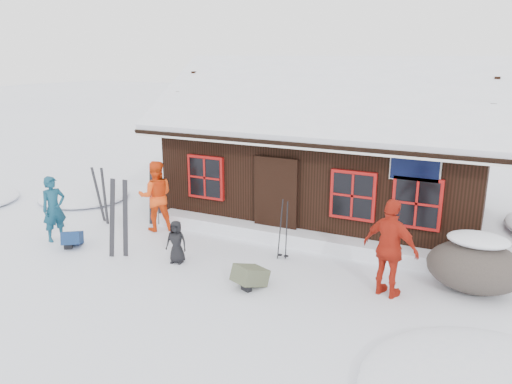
{
  "coord_description": "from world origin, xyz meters",
  "views": [
    {
      "loc": [
        5.6,
        -8.29,
        4.44
      ],
      "look_at": [
        0.62,
        1.89,
        1.3
      ],
      "focal_mm": 35.0,
      "sensor_mm": 36.0,
      "label": 1
    }
  ],
  "objects_px": {
    "skier_crouched": "(176,242)",
    "skier_teal": "(54,209)",
    "skier_orange_right": "(390,249)",
    "boulder": "(475,265)",
    "backpack_blue": "(73,241)",
    "ski_poles": "(283,231)",
    "ski_pair_left": "(119,220)",
    "skier_orange_left": "(156,196)",
    "backpack_olive": "(250,279)"
  },
  "relations": [
    {
      "from": "skier_teal",
      "to": "boulder",
      "type": "relative_size",
      "value": 0.9
    },
    {
      "from": "skier_orange_left",
      "to": "backpack_olive",
      "type": "xyz_separation_m",
      "value": [
        3.69,
        -1.93,
        -0.75
      ]
    },
    {
      "from": "skier_crouched",
      "to": "backpack_blue",
      "type": "bearing_deg",
      "value": 175.61
    },
    {
      "from": "skier_orange_left",
      "to": "ski_poles",
      "type": "xyz_separation_m",
      "value": [
        3.71,
        -0.35,
        -0.25
      ]
    },
    {
      "from": "skier_orange_left",
      "to": "skier_orange_right",
      "type": "bearing_deg",
      "value": 132.99
    },
    {
      "from": "boulder",
      "to": "skier_orange_right",
      "type": "bearing_deg",
      "value": -147.64
    },
    {
      "from": "skier_crouched",
      "to": "ski_poles",
      "type": "relative_size",
      "value": 0.68
    },
    {
      "from": "skier_orange_left",
      "to": "ski_pair_left",
      "type": "distance_m",
      "value": 1.87
    },
    {
      "from": "skier_crouched",
      "to": "ski_pair_left",
      "type": "relative_size",
      "value": 0.52
    },
    {
      "from": "ski_pair_left",
      "to": "ski_poles",
      "type": "xyz_separation_m",
      "value": [
        3.36,
        1.48,
        -0.21
      ]
    },
    {
      "from": "skier_crouched",
      "to": "ski_pair_left",
      "type": "xyz_separation_m",
      "value": [
        -1.33,
        -0.28,
        0.4
      ]
    },
    {
      "from": "skier_crouched",
      "to": "backpack_blue",
      "type": "xyz_separation_m",
      "value": [
        -2.76,
        -0.33,
        -0.33
      ]
    },
    {
      "from": "skier_orange_left",
      "to": "skier_crouched",
      "type": "relative_size",
      "value": 1.9
    },
    {
      "from": "backpack_olive",
      "to": "boulder",
      "type": "bearing_deg",
      "value": 45.87
    },
    {
      "from": "skier_crouched",
      "to": "ski_poles",
      "type": "xyz_separation_m",
      "value": [
        2.02,
        1.21,
        0.19
      ]
    },
    {
      "from": "backpack_olive",
      "to": "skier_orange_left",
      "type": "bearing_deg",
      "value": 174.14
    },
    {
      "from": "boulder",
      "to": "ski_pair_left",
      "type": "bearing_deg",
      "value": -167.16
    },
    {
      "from": "boulder",
      "to": "ski_pair_left",
      "type": "relative_size",
      "value": 0.96
    },
    {
      "from": "boulder",
      "to": "backpack_blue",
      "type": "bearing_deg",
      "value": -168.83
    },
    {
      "from": "skier_teal",
      "to": "skier_orange_left",
      "type": "bearing_deg",
      "value": -27.42
    },
    {
      "from": "skier_teal",
      "to": "backpack_blue",
      "type": "xyz_separation_m",
      "value": [
        0.71,
        -0.18,
        -0.66
      ]
    },
    {
      "from": "skier_crouched",
      "to": "skier_teal",
      "type": "bearing_deg",
      "value": 171.33
    },
    {
      "from": "skier_teal",
      "to": "ski_pair_left",
      "type": "height_order",
      "value": "ski_pair_left"
    },
    {
      "from": "skier_crouched",
      "to": "backpack_olive",
      "type": "height_order",
      "value": "skier_crouched"
    },
    {
      "from": "skier_orange_left",
      "to": "boulder",
      "type": "relative_size",
      "value": 1.02
    },
    {
      "from": "skier_teal",
      "to": "skier_orange_right",
      "type": "height_order",
      "value": "skier_orange_right"
    },
    {
      "from": "ski_poles",
      "to": "backpack_blue",
      "type": "height_order",
      "value": "ski_poles"
    },
    {
      "from": "skier_orange_left",
      "to": "skier_teal",
      "type": "bearing_deg",
      "value": 7.06
    },
    {
      "from": "boulder",
      "to": "backpack_olive",
      "type": "xyz_separation_m",
      "value": [
        -3.95,
        -1.76,
        -0.36
      ]
    },
    {
      "from": "skier_orange_left",
      "to": "boulder",
      "type": "height_order",
      "value": "skier_orange_left"
    },
    {
      "from": "skier_orange_left",
      "to": "backpack_blue",
      "type": "height_order",
      "value": "skier_orange_left"
    },
    {
      "from": "skier_orange_left",
      "to": "backpack_blue",
      "type": "distance_m",
      "value": 2.3
    },
    {
      "from": "skier_orange_right",
      "to": "backpack_blue",
      "type": "relative_size",
      "value": 3.41
    },
    {
      "from": "skier_orange_right",
      "to": "backpack_olive",
      "type": "height_order",
      "value": "skier_orange_right"
    },
    {
      "from": "ski_poles",
      "to": "backpack_olive",
      "type": "distance_m",
      "value": 1.66
    },
    {
      "from": "ski_poles",
      "to": "ski_pair_left",
      "type": "bearing_deg",
      "value": -156.18
    },
    {
      "from": "ski_pair_left",
      "to": "backpack_blue",
      "type": "distance_m",
      "value": 1.6
    },
    {
      "from": "skier_orange_left",
      "to": "ski_poles",
      "type": "height_order",
      "value": "skier_orange_left"
    },
    {
      "from": "skier_orange_left",
      "to": "skier_orange_right",
      "type": "xyz_separation_m",
      "value": [
        6.19,
        -1.09,
        0.03
      ]
    },
    {
      "from": "ski_pair_left",
      "to": "backpack_olive",
      "type": "bearing_deg",
      "value": -19.86
    },
    {
      "from": "ski_pair_left",
      "to": "skier_orange_right",
      "type": "bearing_deg",
      "value": -10.83
    },
    {
      "from": "skier_orange_right",
      "to": "skier_teal",
      "type": "bearing_deg",
      "value": 22.36
    },
    {
      "from": "skier_crouched",
      "to": "backpack_blue",
      "type": "distance_m",
      "value": 2.8
    },
    {
      "from": "backpack_blue",
      "to": "skier_orange_left",
      "type": "bearing_deg",
      "value": 25.44
    },
    {
      "from": "skier_teal",
      "to": "boulder",
      "type": "bearing_deg",
      "value": -62.18
    },
    {
      "from": "boulder",
      "to": "backpack_olive",
      "type": "distance_m",
      "value": 4.34
    },
    {
      "from": "skier_orange_right",
      "to": "skier_crouched",
      "type": "bearing_deg",
      "value": 23.79
    },
    {
      "from": "skier_teal",
      "to": "ski_pair_left",
      "type": "bearing_deg",
      "value": -74.65
    },
    {
      "from": "skier_orange_right",
      "to": "boulder",
      "type": "relative_size",
      "value": 1.06
    },
    {
      "from": "skier_orange_right",
      "to": "ski_poles",
      "type": "distance_m",
      "value": 2.6
    }
  ]
}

